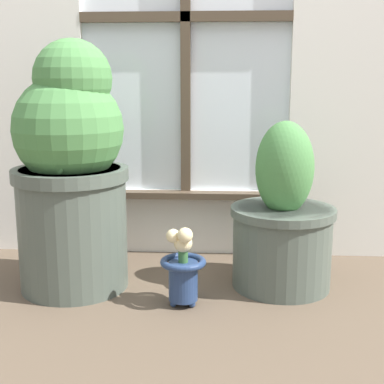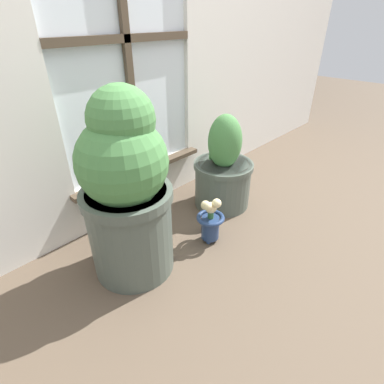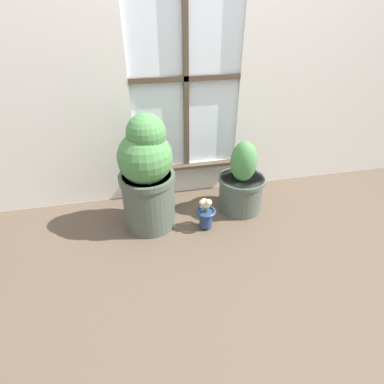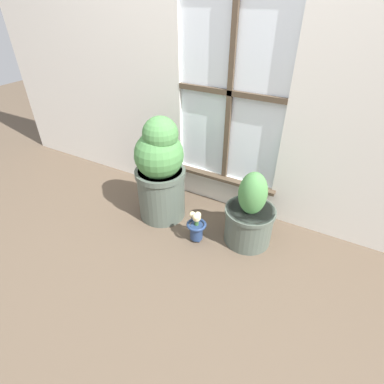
# 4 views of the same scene
# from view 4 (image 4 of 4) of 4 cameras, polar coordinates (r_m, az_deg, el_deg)

# --- Properties ---
(ground_plane) EXTENTS (10.00, 10.00, 0.00)m
(ground_plane) POSITION_cam_4_polar(r_m,az_deg,el_deg) (2.08, -1.15, -10.32)
(ground_plane) COLOR brown
(wall_with_window) EXTENTS (4.40, 0.10, 2.50)m
(wall_with_window) POSITION_cam_4_polar(r_m,az_deg,el_deg) (2.05, 8.26, 28.51)
(wall_with_window) COLOR silver
(wall_with_window) RESTS_ON ground_plane
(potted_plant_left) EXTENTS (0.37, 0.37, 0.79)m
(potted_plant_left) POSITION_cam_4_polar(r_m,az_deg,el_deg) (2.14, -6.06, 4.05)
(potted_plant_left) COLOR #4C564C
(potted_plant_left) RESTS_ON ground_plane
(potted_plant_right) EXTENTS (0.34, 0.34, 0.54)m
(potted_plant_right) POSITION_cam_4_polar(r_m,az_deg,el_deg) (2.03, 10.93, -4.51)
(potted_plant_right) COLOR #4C564C
(potted_plant_right) RESTS_ON ground_plane
(flower_vase) EXTENTS (0.14, 0.14, 0.25)m
(flower_vase) POSITION_cam_4_polar(r_m,az_deg,el_deg) (2.05, 0.83, -6.51)
(flower_vase) COLOR navy
(flower_vase) RESTS_ON ground_plane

